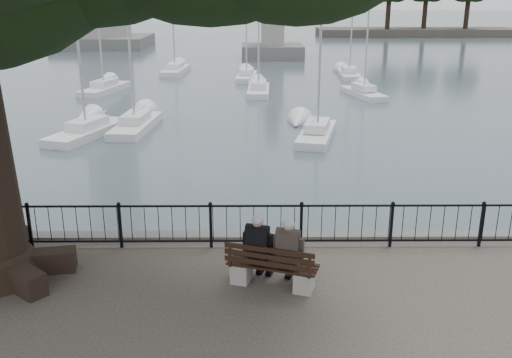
{
  "coord_description": "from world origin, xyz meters",
  "views": [
    {
      "loc": [
        -0.08,
        -9.14,
        5.44
      ],
      "look_at": [
        0.0,
        2.5,
        1.6
      ],
      "focal_mm": 40.0,
      "sensor_mm": 36.0,
      "label": 1
    }
  ],
  "objects_px": {
    "person_right": "(290,255)",
    "lion_monument": "(273,35)",
    "person_left": "(260,251)",
    "bench": "(272,271)"
  },
  "relations": [
    {
      "from": "person_right",
      "to": "person_left",
      "type": "bearing_deg",
      "value": 161.97
    },
    {
      "from": "person_left",
      "to": "person_right",
      "type": "xyz_separation_m",
      "value": [
        0.57,
        -0.19,
        0.0
      ]
    },
    {
      "from": "bench",
      "to": "person_left",
      "type": "distance_m",
      "value": 0.46
    },
    {
      "from": "person_left",
      "to": "lion_monument",
      "type": "relative_size",
      "value": 0.16
    },
    {
      "from": "bench",
      "to": "lion_monument",
      "type": "xyz_separation_m",
      "value": [
        1.71,
        49.23,
        0.95
      ]
    },
    {
      "from": "person_left",
      "to": "person_right",
      "type": "height_order",
      "value": "same"
    },
    {
      "from": "bench",
      "to": "person_right",
      "type": "height_order",
      "value": "person_right"
    },
    {
      "from": "person_right",
      "to": "lion_monument",
      "type": "xyz_separation_m",
      "value": [
        1.37,
        49.23,
        0.59
      ]
    },
    {
      "from": "bench",
      "to": "person_left",
      "type": "xyz_separation_m",
      "value": [
        -0.23,
        0.18,
        0.35
      ]
    },
    {
      "from": "lion_monument",
      "to": "person_left",
      "type": "bearing_deg",
      "value": -92.27
    }
  ]
}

